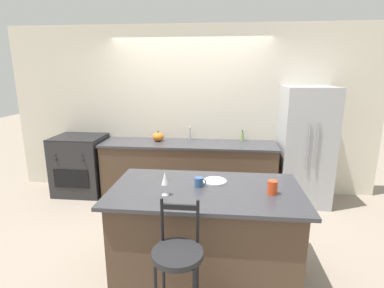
% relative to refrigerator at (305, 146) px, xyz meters
% --- Properties ---
extents(ground_plane, '(18.00, 18.00, 0.00)m').
position_rel_refrigerator_xyz_m(ground_plane, '(-1.77, -0.36, -0.89)').
color(ground_plane, gray).
extents(wall_back, '(6.00, 0.07, 2.70)m').
position_rel_refrigerator_xyz_m(wall_back, '(-1.77, 0.36, 0.46)').
color(wall_back, beige).
rests_on(wall_back, ground_plane).
extents(back_counter, '(2.73, 0.71, 0.89)m').
position_rel_refrigerator_xyz_m(back_counter, '(-1.77, 0.03, -0.44)').
color(back_counter, '#4C3828').
rests_on(back_counter, ground_plane).
extents(sink_faucet, '(0.02, 0.13, 0.22)m').
position_rel_refrigerator_xyz_m(sink_faucet, '(-1.77, 0.23, 0.14)').
color(sink_faucet, '#ADAFB5').
rests_on(sink_faucet, back_counter).
extents(kitchen_island, '(1.82, 1.01, 0.91)m').
position_rel_refrigerator_xyz_m(kitchen_island, '(-1.39, -1.85, -0.43)').
color(kitchen_island, '#4C3828').
rests_on(kitchen_island, ground_plane).
extents(refrigerator, '(0.73, 0.71, 1.77)m').
position_rel_refrigerator_xyz_m(refrigerator, '(0.00, 0.00, 0.00)').
color(refrigerator, '#ADAFB5').
rests_on(refrigerator, ground_plane).
extents(oven_range, '(0.78, 0.71, 0.96)m').
position_rel_refrigerator_xyz_m(oven_range, '(-3.57, -0.00, -0.41)').
color(oven_range, '#28282B').
rests_on(oven_range, ground_plane).
extents(bar_stool_near, '(0.37, 0.37, 1.08)m').
position_rel_refrigerator_xyz_m(bar_stool_near, '(-1.54, -2.63, -0.29)').
color(bar_stool_near, black).
rests_on(bar_stool_near, ground_plane).
extents(dinner_plate, '(0.24, 0.24, 0.02)m').
position_rel_refrigerator_xyz_m(dinner_plate, '(-1.31, -1.66, 0.03)').
color(dinner_plate, white).
rests_on(dinner_plate, kitchen_island).
extents(wine_glass, '(0.06, 0.06, 0.22)m').
position_rel_refrigerator_xyz_m(wine_glass, '(-1.74, -2.04, 0.17)').
color(wine_glass, white).
rests_on(wine_glass, kitchen_island).
extents(coffee_mug, '(0.12, 0.09, 0.09)m').
position_rel_refrigerator_xyz_m(coffee_mug, '(-1.46, -1.80, 0.06)').
color(coffee_mug, '#335689').
rests_on(coffee_mug, kitchen_island).
extents(tumbler_cup, '(0.09, 0.09, 0.13)m').
position_rel_refrigerator_xyz_m(tumbler_cup, '(-0.78, -1.92, 0.08)').
color(tumbler_cup, red).
rests_on(tumbler_cup, kitchen_island).
extents(pumpkin_decoration, '(0.18, 0.18, 0.16)m').
position_rel_refrigerator_xyz_m(pumpkin_decoration, '(-2.27, 0.09, 0.07)').
color(pumpkin_decoration, orange).
rests_on(pumpkin_decoration, back_counter).
extents(soap_bottle, '(0.05, 0.05, 0.17)m').
position_rel_refrigerator_xyz_m(soap_bottle, '(-0.92, 0.26, 0.08)').
color(soap_bottle, '#89B260').
rests_on(soap_bottle, back_counter).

